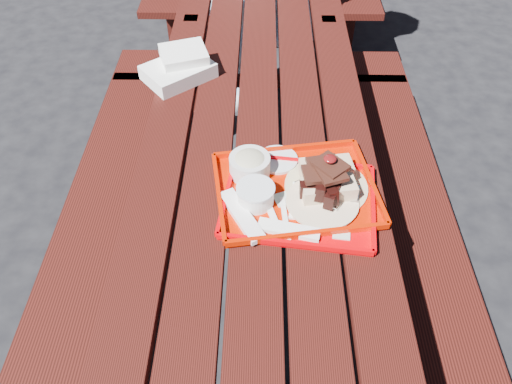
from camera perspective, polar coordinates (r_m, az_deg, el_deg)
ground at (r=2.10m, az=0.06°, el=-12.57°), size 60.00×60.00×0.00m
picnic_table_near at (r=1.64m, az=0.08°, el=-2.45°), size 1.41×2.40×0.75m
near_tray at (r=1.44m, az=4.40°, el=1.41°), size 0.50×0.42×0.14m
far_tray at (r=1.40m, az=4.65°, el=-1.00°), size 0.46×0.38×0.07m
white_cloth at (r=1.90m, az=-8.69°, el=13.96°), size 0.29×0.28×0.10m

